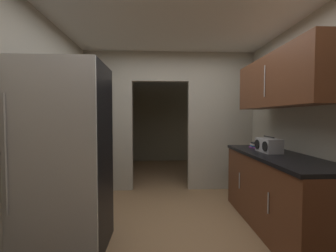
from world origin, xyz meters
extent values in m
plane|color=#93704C|center=(0.00, 0.00, 0.00)|extent=(20.00, 20.00, 0.00)
cube|color=silver|center=(0.00, 0.51, 2.59)|extent=(3.52, 7.40, 0.06)
cube|color=#ADA899|center=(-1.13, 1.70, 1.28)|extent=(0.86, 0.12, 2.56)
cube|color=#ADA899|center=(0.95, 1.70, 1.28)|extent=(1.21, 0.12, 2.56)
cube|color=#ADA899|center=(-0.17, 1.70, 2.29)|extent=(1.04, 0.12, 0.54)
cube|color=gray|center=(0.00, 4.49, 1.28)|extent=(3.12, 0.10, 2.56)
cube|color=gray|center=(-1.51, 3.10, 1.28)|extent=(0.10, 2.79, 2.56)
cube|color=gray|center=(1.51, 3.10, 1.28)|extent=(0.10, 2.79, 2.56)
cube|color=#ADA899|center=(-1.61, -0.40, 1.28)|extent=(0.10, 4.20, 2.56)
cube|color=black|center=(-1.16, -0.17, 0.95)|extent=(0.81, 0.67, 1.90)
cube|color=#B7BABC|center=(-1.16, -0.52, 0.95)|extent=(0.81, 0.03, 1.90)
cylinder|color=#B7BABC|center=(-1.51, -0.55, 1.04)|extent=(0.02, 0.02, 1.04)
cube|color=brown|center=(1.23, 0.13, 0.44)|extent=(0.61, 1.86, 0.87)
cube|color=black|center=(1.23, 0.13, 0.89)|extent=(0.65, 1.86, 0.04)
cylinder|color=#B7BABC|center=(0.91, -0.27, 0.48)|extent=(0.01, 0.01, 0.22)
cylinder|color=#B7BABC|center=(0.91, 0.54, 0.48)|extent=(0.01, 0.01, 0.22)
cube|color=brown|center=(1.23, 0.13, 1.79)|extent=(0.34, 1.67, 0.62)
cylinder|color=#B7BABC|center=(1.05, 0.13, 1.79)|extent=(0.01, 0.01, 0.37)
cube|color=#B2B2B7|center=(1.20, 0.30, 1.00)|extent=(0.20, 0.36, 0.18)
cylinder|color=#262626|center=(1.20, 0.30, 1.11)|extent=(0.02, 0.25, 0.02)
cylinder|color=black|center=(1.10, 0.20, 1.00)|extent=(0.01, 0.12, 0.12)
cylinder|color=black|center=(1.10, 0.41, 1.00)|extent=(0.01, 0.12, 0.12)
cube|color=#8C3893|center=(1.20, 0.70, 0.92)|extent=(0.14, 0.17, 0.02)
cube|color=#2D609E|center=(1.19, 0.71, 0.94)|extent=(0.12, 0.13, 0.02)
cube|color=beige|center=(1.21, 0.72, 0.96)|extent=(0.12, 0.15, 0.03)
cube|color=black|center=(1.21, 0.70, 0.98)|extent=(0.11, 0.12, 0.02)
camera|label=1|loc=(-0.22, -2.49, 1.37)|focal=23.92mm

